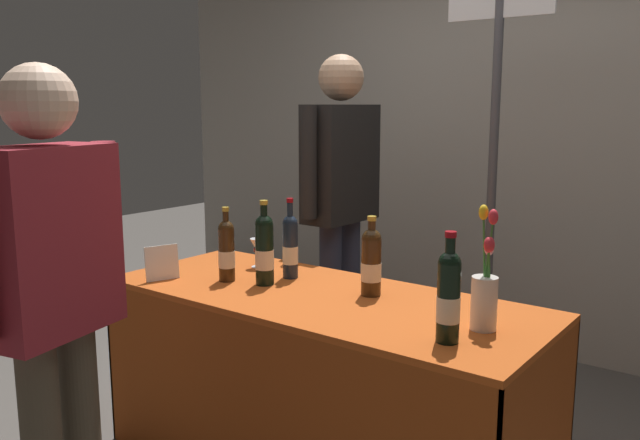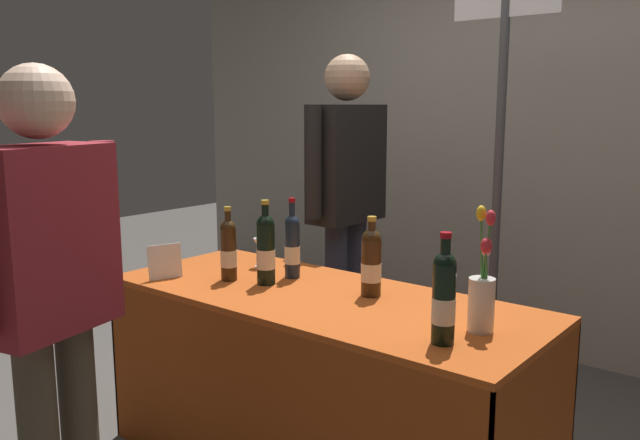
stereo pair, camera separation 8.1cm
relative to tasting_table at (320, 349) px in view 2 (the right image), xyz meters
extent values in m
cube|color=#9E998E|center=(0.00, 1.89, 0.99)|extent=(5.25, 0.12, 3.03)
cube|color=#B74C19|center=(0.00, 0.00, 0.22)|extent=(1.80, 0.73, 0.02)
cube|color=#963E14|center=(0.00, -0.36, -0.16)|extent=(1.80, 0.01, 0.73)
cube|color=#963E14|center=(0.00, 0.36, -0.16)|extent=(1.80, 0.01, 0.73)
cube|color=#963E14|center=(-0.89, 0.00, -0.16)|extent=(0.01, 0.73, 0.73)
cylinder|color=#38230F|center=(0.17, 0.11, 0.34)|extent=(0.08, 0.08, 0.23)
sphere|color=#38230F|center=(0.17, 0.11, 0.46)|extent=(0.08, 0.08, 0.08)
cylinder|color=#38230F|center=(0.17, 0.11, 0.49)|extent=(0.03, 0.03, 0.07)
cylinder|color=#B7932D|center=(0.17, 0.11, 0.54)|extent=(0.04, 0.04, 0.02)
cylinder|color=beige|center=(0.17, 0.11, 0.32)|extent=(0.08, 0.08, 0.07)
cylinder|color=#38230F|center=(-0.44, -0.07, 0.34)|extent=(0.07, 0.07, 0.23)
sphere|color=#38230F|center=(-0.44, -0.07, 0.46)|extent=(0.07, 0.07, 0.07)
cylinder|color=#38230F|center=(-0.44, -0.07, 0.49)|extent=(0.03, 0.03, 0.07)
cylinder|color=#B7932D|center=(-0.44, -0.07, 0.54)|extent=(0.03, 0.03, 0.02)
cylinder|color=beige|center=(-0.44, -0.07, 0.32)|extent=(0.07, 0.07, 0.07)
cylinder|color=black|center=(0.64, -0.18, 0.36)|extent=(0.07, 0.07, 0.26)
sphere|color=black|center=(0.64, -0.18, 0.49)|extent=(0.07, 0.07, 0.07)
cylinder|color=black|center=(0.64, -0.18, 0.53)|extent=(0.03, 0.03, 0.08)
cylinder|color=maroon|center=(0.64, -0.18, 0.58)|extent=(0.04, 0.04, 0.02)
cylinder|color=beige|center=(0.64, -0.18, 0.34)|extent=(0.07, 0.07, 0.08)
cylinder|color=#192333|center=(-0.26, 0.13, 0.35)|extent=(0.07, 0.07, 0.24)
sphere|color=#192333|center=(-0.26, 0.13, 0.47)|extent=(0.07, 0.07, 0.07)
cylinder|color=#192333|center=(-0.26, 0.13, 0.52)|extent=(0.03, 0.03, 0.09)
cylinder|color=maroon|center=(-0.26, 0.13, 0.57)|extent=(0.03, 0.03, 0.02)
cylinder|color=beige|center=(-0.26, 0.13, 0.33)|extent=(0.07, 0.07, 0.08)
cylinder|color=black|center=(-0.27, -0.02, 0.36)|extent=(0.08, 0.08, 0.26)
sphere|color=black|center=(-0.27, -0.02, 0.49)|extent=(0.08, 0.08, 0.08)
cylinder|color=black|center=(-0.27, -0.02, 0.53)|extent=(0.03, 0.03, 0.08)
cylinder|color=#B7932D|center=(-0.27, -0.02, 0.58)|extent=(0.03, 0.03, 0.02)
cylinder|color=beige|center=(-0.27, -0.02, 0.34)|extent=(0.08, 0.08, 0.08)
cylinder|color=silver|center=(-0.50, 0.18, 0.23)|extent=(0.06, 0.06, 0.00)
cylinder|color=silver|center=(-0.50, 0.18, 0.26)|extent=(0.01, 0.01, 0.07)
cone|color=silver|center=(-0.50, 0.18, 0.33)|extent=(0.07, 0.07, 0.07)
cylinder|color=#590C19|center=(-0.50, 0.18, 0.31)|extent=(0.04, 0.04, 0.02)
cylinder|color=silver|center=(0.68, 0.00, 0.32)|extent=(0.09, 0.09, 0.18)
cylinder|color=#38722D|center=(0.70, 0.00, 0.42)|extent=(0.01, 0.04, 0.20)
ellipsoid|color=red|center=(0.70, -0.02, 0.52)|extent=(0.03, 0.03, 0.05)
cylinder|color=#38722D|center=(0.68, 0.00, 0.42)|extent=(0.02, 0.02, 0.20)
ellipsoid|color=red|center=(0.69, 0.01, 0.52)|extent=(0.03, 0.03, 0.05)
cylinder|color=#38722D|center=(0.67, 0.02, 0.47)|extent=(0.03, 0.03, 0.30)
ellipsoid|color=gold|center=(0.66, 0.03, 0.62)|extent=(0.03, 0.03, 0.05)
cylinder|color=#38722D|center=(0.69, 0.02, 0.46)|extent=(0.02, 0.01, 0.29)
ellipsoid|color=red|center=(0.69, 0.02, 0.61)|extent=(0.03, 0.03, 0.05)
cylinder|color=#38722D|center=(0.69, 0.00, 0.41)|extent=(0.02, 0.04, 0.19)
ellipsoid|color=pink|center=(0.69, 0.01, 0.51)|extent=(0.03, 0.03, 0.05)
cube|color=silver|center=(-0.67, -0.23, 0.30)|extent=(0.07, 0.15, 0.15)
cylinder|color=#2D3347|center=(-0.51, 0.94, -0.09)|extent=(0.12, 0.12, 0.88)
cylinder|color=#2D3347|center=(-0.51, 0.77, -0.09)|extent=(0.12, 0.12, 0.88)
cube|color=black|center=(-0.51, 0.86, 0.66)|extent=(0.22, 0.45, 0.62)
sphere|color=tan|center=(-0.51, 0.86, 1.11)|extent=(0.24, 0.24, 0.24)
cylinder|color=black|center=(-0.50, 1.12, 0.69)|extent=(0.08, 0.08, 0.57)
cylinder|color=black|center=(-0.51, 0.59, 0.69)|extent=(0.08, 0.08, 0.57)
cylinder|color=#4C4233|center=(-0.31, -0.88, -0.12)|extent=(0.12, 0.12, 0.81)
cube|color=maroon|center=(-0.30, -0.96, 0.57)|extent=(0.30, 0.45, 0.57)
sphere|color=beige|center=(-0.30, -0.96, 0.98)|extent=(0.22, 0.22, 0.22)
cylinder|color=maroon|center=(-0.35, -0.71, 0.59)|extent=(0.08, 0.08, 0.53)
cylinder|color=#47474C|center=(0.28, 1.01, 0.52)|extent=(0.04, 0.04, 2.09)
camera|label=1|loc=(1.51, -2.00, 0.97)|focal=36.79mm
camera|label=2|loc=(1.58, -1.95, 0.97)|focal=36.79mm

